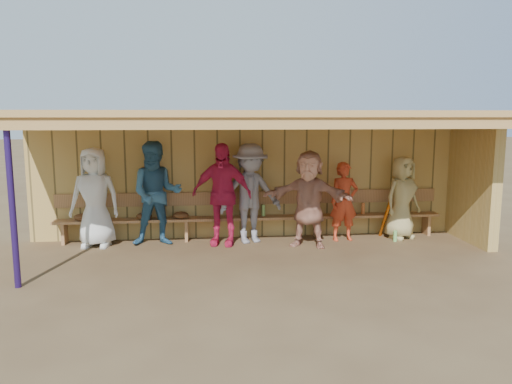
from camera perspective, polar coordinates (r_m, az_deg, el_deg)
ground at (r=8.93m, az=0.24°, el=-7.02°), size 90.00×90.00×0.00m
player_b at (r=9.68m, az=-17.95°, el=-0.58°), size 0.97×0.69×1.86m
player_c at (r=9.50m, az=-11.29°, el=-0.18°), size 0.98×0.78×1.96m
player_d at (r=9.36m, az=-3.94°, el=-0.27°), size 1.21×0.76×1.93m
player_e at (r=9.51m, az=-0.66°, el=-0.17°), size 1.38×1.02×1.90m
player_f at (r=9.27m, az=6.03°, el=-0.79°), size 1.74×1.12×1.80m
player_g at (r=9.84m, az=10.02°, el=-1.08°), size 0.58×0.41×1.54m
player_h at (r=10.26m, az=16.34°, el=-0.62°), size 0.94×0.80×1.64m
dugout_structure at (r=9.35m, az=2.16°, el=4.26°), size 8.80×3.20×2.50m
bench at (r=9.89m, az=-0.47°, el=-2.32°), size 7.60×0.34×0.93m
dugout_equipment at (r=9.73m, az=-8.32°, el=-2.82°), size 6.56×0.62×0.80m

